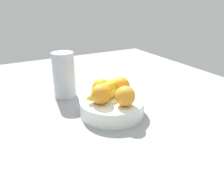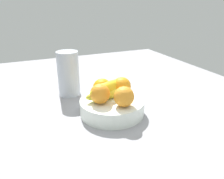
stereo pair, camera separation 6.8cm
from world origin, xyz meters
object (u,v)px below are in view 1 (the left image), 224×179
Objects in this scene: orange_front_left at (125,96)px; jar_lid at (103,88)px; fruit_bowl at (112,107)px; orange_front_right at (120,86)px; orange_center at (101,88)px; orange_back_left at (101,94)px; banana_bunch at (108,90)px; thermos_tumbler at (64,75)px.

orange_front_left is 0.97× the size of jar_lid.
orange_front_right is at bearing -61.23° from fruit_bowl.
fruit_bowl is 22.49cm from jar_lid.
orange_center is 5.39cm from orange_back_left.
orange_back_left is at bearing 109.87° from orange_front_right.
jar_lid is (17.20, -9.38, -7.90)cm from orange_center.
orange_front_right is 1.00× the size of orange_center.
banana_bunch is at bearing 15.85° from fruit_bowl.
fruit_bowl reaches higher than jar_lid.
orange_center reaches higher than jar_lid.
orange_front_left is at bearing 168.35° from jar_lid.
orange_back_left is 4.96cm from banana_bunch.
thermos_tumbler is (21.39, 9.07, 0.90)cm from banana_bunch.
thermos_tumbler is at bearing 35.41° from orange_front_right.
orange_back_left is (-0.74, 4.67, 6.11)cm from fruit_bowl.
thermos_tumbler reaches higher than banana_bunch.
orange_front_left and orange_back_left have the same top height.
orange_front_right is 0.39× the size of banana_bunch.
orange_center is 21.13cm from jar_lid.
jar_lid is at bearing -28.59° from orange_back_left.
jar_lid is (27.18, -5.60, -7.90)cm from orange_front_left.
orange_front_right is 5.69cm from banana_bunch.
banana_bunch is 22.03cm from jar_lid.
banana_bunch is at bearing 157.63° from jar_lid.
fruit_bowl is 3.33× the size of orange_back_left.
banana_bunch reaches higher than jar_lid.
orange_front_right reaches higher than jar_lid.
orange_center reaches higher than fruit_bowl.
banana_bunch is (-0.71, 5.64, -0.32)cm from orange_front_right.
orange_front_left is (-5.98, -1.69, 6.11)cm from fruit_bowl.
thermos_tumbler is (19.46, 7.56, 0.58)cm from orange_center.
orange_front_right is 10.34cm from orange_back_left.
banana_bunch is at bearing 97.13° from orange_front_right.
orange_back_left is (-4.74, 2.58, 0.00)cm from orange_center.
fruit_bowl is 1.29× the size of banana_bunch.
orange_back_left reaches higher than fruit_bowl.
jar_lid is at bearing -97.59° from thermos_tumbler.
orange_front_right is (2.77, -5.05, 6.11)cm from fruit_bowl.
orange_front_left is 10.67cm from orange_center.
orange_front_right is 7.25cm from orange_center.
orange_front_left is 0.36× the size of thermos_tumbler.
fruit_bowl is 8.71cm from orange_front_left.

